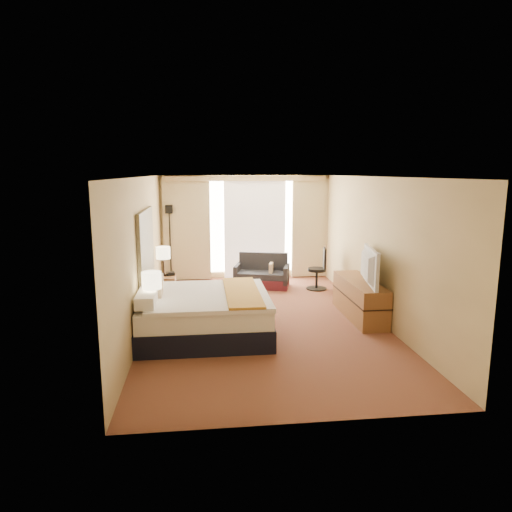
{
  "coord_description": "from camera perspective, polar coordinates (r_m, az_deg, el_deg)",
  "views": [
    {
      "loc": [
        -1.05,
        -7.94,
        2.68
      ],
      "look_at": [
        -0.07,
        0.4,
        1.13
      ],
      "focal_mm": 32.0,
      "sensor_mm": 36.0,
      "label": 1
    }
  ],
  "objects": [
    {
      "name": "wall_front",
      "position": [
        4.77,
        6.38,
        -6.45
      ],
      "size": [
        4.2,
        0.02,
        2.6
      ],
      "primitive_type": "cube",
      "color": "#D7BB83",
      "rests_on": "ground"
    },
    {
      "name": "wall_left",
      "position": [
        8.13,
        -13.99,
        0.37
      ],
      "size": [
        0.02,
        7.0,
        2.6
      ],
      "primitive_type": "cube",
      "color": "#D7BB83",
      "rests_on": "ground"
    },
    {
      "name": "curtains",
      "position": [
        11.45,
        -1.39,
        4.09
      ],
      "size": [
        4.12,
        0.19,
        2.56
      ],
      "color": "beige",
      "rests_on": "floor"
    },
    {
      "name": "lamp_right",
      "position": [
        9.6,
        -11.53,
        0.31
      ],
      "size": [
        0.29,
        0.29,
        0.61
      ],
      "color": "black",
      "rests_on": "nightstand_right"
    },
    {
      "name": "television",
      "position": [
        8.31,
        13.39,
        -1.28
      ],
      "size": [
        0.35,
        1.16,
        0.66
      ],
      "primitive_type": "imported",
      "rotation": [
        0.0,
        0.0,
        1.4
      ],
      "color": "black",
      "rests_on": "media_dresser"
    },
    {
      "name": "headboard",
      "position": [
        8.32,
        -13.54,
        0.48
      ],
      "size": [
        0.06,
        1.85,
        1.5
      ],
      "primitive_type": "cube",
      "color": "black",
      "rests_on": "wall_left"
    },
    {
      "name": "bed",
      "position": [
        7.65,
        -6.49,
        -7.16
      ],
      "size": [
        2.1,
        1.92,
        1.02
      ],
      "color": "black",
      "rests_on": "floor"
    },
    {
      "name": "wall_right",
      "position": [
        8.66,
        14.77,
        0.93
      ],
      "size": [
        0.02,
        7.0,
        2.6
      ],
      "primitive_type": "cube",
      "color": "#D7BB83",
      "rests_on": "ground"
    },
    {
      "name": "tissue_box",
      "position": [
        7.14,
        -12.1,
        -6.64
      ],
      "size": [
        0.15,
        0.15,
        0.12
      ],
      "primitive_type": "cube",
      "rotation": [
        0.0,
        0.0,
        0.22
      ],
      "color": "#90BBDF",
      "rests_on": "nightstand_left"
    },
    {
      "name": "ceiling",
      "position": [
        8.01,
        0.87,
        9.88
      ],
      "size": [
        4.2,
        7.0,
        0.02
      ],
      "primitive_type": "cube",
      "color": "silver",
      "rests_on": "wall_back"
    },
    {
      "name": "wall_back",
      "position": [
        11.57,
        -1.42,
        3.61
      ],
      "size": [
        4.2,
        0.02,
        2.6
      ],
      "primitive_type": "cube",
      "color": "#D7BB83",
      "rests_on": "ground"
    },
    {
      "name": "desk_chair",
      "position": [
        10.62,
        7.89,
        -1.86
      ],
      "size": [
        0.47,
        0.47,
        0.97
      ],
      "rotation": [
        0.0,
        0.0,
        -0.18
      ],
      "color": "black",
      "rests_on": "floor"
    },
    {
      "name": "window",
      "position": [
        11.57,
        -0.17,
        3.71
      ],
      "size": [
        2.3,
        0.02,
        2.3
      ],
      "primitive_type": "cube",
      "color": "white",
      "rests_on": "wall_back"
    },
    {
      "name": "floor",
      "position": [
        8.45,
        0.82,
        -8.04
      ],
      "size": [
        4.2,
        7.0,
        0.02
      ],
      "primitive_type": "cube",
      "color": "maroon",
      "rests_on": "ground"
    },
    {
      "name": "telephone",
      "position": [
        9.72,
        -10.64,
        -2.19
      ],
      "size": [
        0.19,
        0.16,
        0.07
      ],
      "primitive_type": "cube",
      "rotation": [
        0.0,
        0.0,
        0.18
      ],
      "color": "black",
      "rests_on": "nightstand_right"
    },
    {
      "name": "loveseat",
      "position": [
        10.79,
        0.78,
        -2.5
      ],
      "size": [
        1.39,
        0.98,
        0.78
      ],
      "rotation": [
        0.0,
        0.0,
        -0.27
      ],
      "color": "#50161F",
      "rests_on": "floor"
    },
    {
      "name": "lamp_left",
      "position": [
        7.15,
        -12.91,
        -3.08
      ],
      "size": [
        0.3,
        0.3,
        0.63
      ],
      "color": "black",
      "rests_on": "nightstand_left"
    },
    {
      "name": "media_dresser",
      "position": [
        8.77,
        12.83,
        -5.23
      ],
      "size": [
        0.5,
        1.8,
        0.7
      ],
      "primitive_type": "cube",
      "color": "brown",
      "rests_on": "floor"
    },
    {
      "name": "floor_lamp",
      "position": [
        11.35,
        -10.75,
        3.48
      ],
      "size": [
        0.24,
        0.24,
        1.89
      ],
      "color": "black",
      "rests_on": "floor"
    },
    {
      "name": "nightstand_left",
      "position": [
        7.35,
        -12.86,
        -8.93
      ],
      "size": [
        0.45,
        0.52,
        0.55
      ],
      "primitive_type": "cube",
      "color": "brown",
      "rests_on": "floor"
    },
    {
      "name": "nightstand_right",
      "position": [
        9.73,
        -11.32,
        -4.06
      ],
      "size": [
        0.45,
        0.52,
        0.55
      ],
      "primitive_type": "cube",
      "color": "brown",
      "rests_on": "floor"
    }
  ]
}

